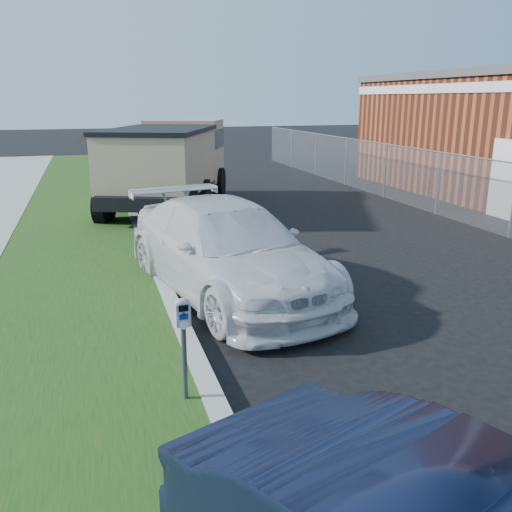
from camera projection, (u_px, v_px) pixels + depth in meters
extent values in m
plane|color=black|center=(368.00, 332.00, 7.88)|extent=(120.00, 120.00, 0.00)
cube|color=gray|center=(169.00, 299.00, 8.97)|extent=(0.25, 50.00, 0.15)
cube|color=#163E11|center=(68.00, 311.00, 8.52)|extent=(3.00, 50.00, 0.13)
plane|color=slate|center=(438.00, 184.00, 15.75)|extent=(0.00, 30.00, 30.00)
cylinder|color=gray|center=(441.00, 152.00, 15.50)|extent=(0.04, 30.00, 0.04)
cylinder|color=gray|center=(438.00, 184.00, 15.75)|extent=(0.06, 0.06, 1.80)
cylinder|color=gray|center=(385.00, 171.00, 18.50)|extent=(0.06, 0.06, 1.80)
cylinder|color=gray|center=(346.00, 162.00, 21.26)|extent=(0.06, 0.06, 1.80)
cylinder|color=gray|center=(316.00, 154.00, 24.01)|extent=(0.06, 0.06, 1.80)
cylinder|color=gray|center=(292.00, 149.00, 26.77)|extent=(0.06, 0.06, 1.80)
cylinder|color=gray|center=(273.00, 144.00, 29.52)|extent=(0.06, 0.06, 1.80)
cube|color=silver|center=(469.00, 88.00, 16.33)|extent=(0.06, 14.00, 0.30)
cube|color=silver|center=(505.00, 179.00, 15.19)|extent=(0.08, 1.10, 2.20)
cylinder|color=#3F4247|center=(185.00, 364.00, 5.80)|extent=(0.06, 0.06, 0.86)
cube|color=gray|center=(183.00, 314.00, 5.64)|extent=(0.16, 0.11, 0.26)
ellipsoid|color=gray|center=(182.00, 303.00, 5.60)|extent=(0.17, 0.11, 0.10)
cube|color=black|center=(183.00, 308.00, 5.56)|extent=(0.10, 0.01, 0.07)
cube|color=navy|center=(184.00, 317.00, 5.59)|extent=(0.09, 0.01, 0.06)
cylinder|color=silver|center=(184.00, 325.00, 5.62)|extent=(0.09, 0.01, 0.09)
cube|color=#3F4247|center=(184.00, 314.00, 5.58)|extent=(0.03, 0.01, 0.04)
imported|color=silver|center=(227.00, 248.00, 9.41)|extent=(3.24, 5.72, 1.56)
cube|color=black|center=(169.00, 185.00, 16.47)|extent=(4.59, 6.88, 0.36)
cube|color=#988362|center=(185.00, 150.00, 18.47)|extent=(2.92, 2.62, 2.04)
cube|color=black|center=(184.00, 138.00, 18.36)|extent=(2.95, 2.65, 0.61)
cube|color=#988362|center=(160.00, 160.00, 15.45)|extent=(3.91, 4.89, 1.63)
cube|color=black|center=(159.00, 130.00, 15.22)|extent=(4.04, 5.02, 0.12)
cube|color=black|center=(192.00, 174.00, 19.65)|extent=(2.31, 1.09, 0.31)
cylinder|color=black|center=(152.00, 182.00, 18.78)|extent=(0.69, 1.07, 1.02)
cylinder|color=black|center=(219.00, 183.00, 18.56)|extent=(0.69, 1.07, 1.02)
cylinder|color=black|center=(126.00, 195.00, 16.15)|extent=(0.69, 1.07, 1.02)
cylinder|color=black|center=(204.00, 196.00, 15.93)|extent=(0.69, 1.07, 1.02)
cylinder|color=black|center=(104.00, 207.00, 14.40)|extent=(0.69, 1.07, 1.02)
cylinder|color=black|center=(190.00, 208.00, 14.18)|extent=(0.69, 1.07, 1.02)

